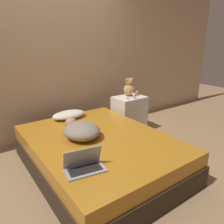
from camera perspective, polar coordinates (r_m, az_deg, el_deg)
The scene contains 12 objects.
ground_plane at distance 2.86m, azimuth -3.29°, elevation -14.31°, with size 12.00×12.00×0.00m, color #937551.
wall_back at distance 3.57m, azimuth -15.28°, elevation 13.87°, with size 8.00×0.06×2.60m.
bed at distance 2.75m, azimuth -3.37°, elevation -10.64°, with size 1.52×2.02×0.42m.
nightstand at distance 3.83m, azimuth 4.52°, elevation -0.50°, with size 0.53×0.40×0.62m.
pillow at distance 3.32m, azimuth -11.14°, elevation -0.67°, with size 0.50×0.30×0.11m.
person_lying at distance 2.66m, azimuth -8.15°, elevation -4.63°, with size 0.44×0.63×0.18m.
laptop at distance 2.04m, azimuth -7.29°, elevation -13.58°, with size 0.39×0.27×0.21m.
teddy_bear at distance 3.80m, azimuth 4.55°, elevation 6.27°, with size 0.20×0.20×0.31m.
bottle_red at distance 3.70m, azimuth 5.46°, elevation 4.36°, with size 0.04×0.04×0.07m.
bottle_white at distance 3.53m, azimuth 4.04°, elevation 3.59°, with size 0.04×0.04×0.06m.
bottle_clear at distance 3.60m, azimuth 5.79°, elevation 4.07°, with size 0.05×0.05×0.09m.
bottle_pink at distance 3.82m, azimuth 6.50°, elevation 4.82°, with size 0.04×0.04×0.08m.
Camera 1 is at (-1.28, -2.04, 1.55)m, focal length 35.00 mm.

